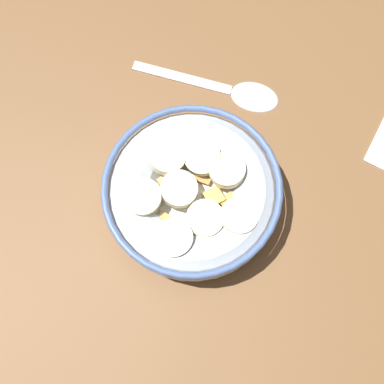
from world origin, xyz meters
TOP-DOWN VIEW (x-y plane):
  - ground_plane at (0.00, 0.00)cm, footprint 128.79×128.79cm
  - cereal_bowl at (0.01, -0.02)cm, footprint 15.54×15.54cm
  - spoon at (0.81, 12.19)cm, footprint 15.23×3.45cm

SIDE VIEW (x-z plane):
  - ground_plane at x=0.00cm, z-range -2.00..0.00cm
  - spoon at x=0.81cm, z-range -0.05..0.75cm
  - cereal_bowl at x=0.01cm, z-range -0.11..5.31cm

